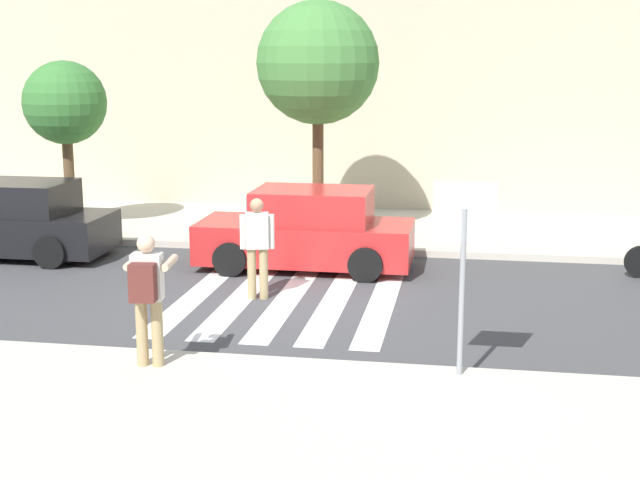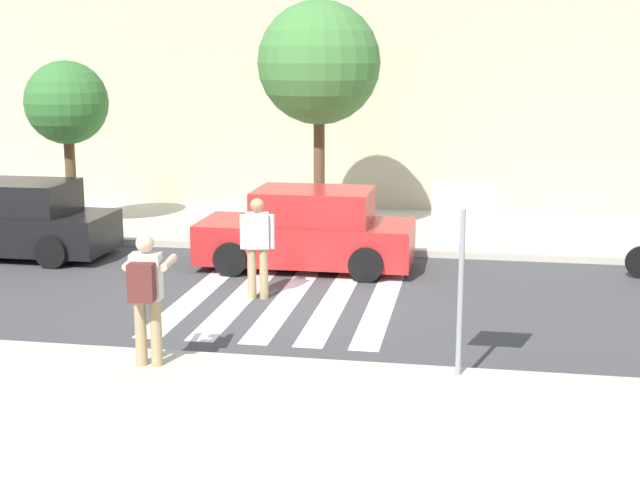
% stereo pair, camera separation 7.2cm
% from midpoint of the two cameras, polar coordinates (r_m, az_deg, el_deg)
% --- Properties ---
extents(ground_plane, '(120.00, 120.00, 0.00)m').
position_cam_midpoint_polar(ground_plane, '(15.08, -2.26, -3.86)').
color(ground_plane, '#424244').
extents(sidewalk_near, '(60.00, 6.00, 0.14)m').
position_cam_midpoint_polar(sidewalk_near, '(9.45, -10.26, -13.51)').
color(sidewalk_near, beige).
rests_on(sidewalk_near, ground).
extents(sidewalk_far, '(60.00, 4.80, 0.14)m').
position_cam_midpoint_polar(sidewalk_far, '(20.82, 1.15, 0.76)').
color(sidewalk_far, beige).
rests_on(sidewalk_far, ground).
extents(building_facade_far, '(56.00, 4.00, 6.40)m').
position_cam_midpoint_polar(building_facade_far, '(24.80, 2.71, 9.83)').
color(building_facade_far, beige).
rests_on(building_facade_far, ground).
extents(crosswalk_stripe_0, '(0.44, 5.20, 0.01)m').
position_cam_midpoint_polar(crosswalk_stripe_0, '(15.67, -7.85, -3.35)').
color(crosswalk_stripe_0, silver).
rests_on(crosswalk_stripe_0, ground).
extents(crosswalk_stripe_1, '(0.44, 5.20, 0.01)m').
position_cam_midpoint_polar(crosswalk_stripe_1, '(15.45, -5.02, -3.50)').
color(crosswalk_stripe_1, silver).
rests_on(crosswalk_stripe_1, ground).
extents(crosswalk_stripe_2, '(0.44, 5.20, 0.01)m').
position_cam_midpoint_polar(crosswalk_stripe_2, '(15.27, -2.11, -3.64)').
color(crosswalk_stripe_2, silver).
rests_on(crosswalk_stripe_2, ground).
extents(crosswalk_stripe_3, '(0.44, 5.20, 0.01)m').
position_cam_midpoint_polar(crosswalk_stripe_3, '(15.13, 0.87, -3.78)').
color(crosswalk_stripe_3, silver).
rests_on(crosswalk_stripe_3, ground).
extents(crosswalk_stripe_4, '(0.44, 5.20, 0.01)m').
position_cam_midpoint_polar(crosswalk_stripe_4, '(15.04, 3.89, -3.91)').
color(crosswalk_stripe_4, silver).
rests_on(crosswalk_stripe_4, ground).
extents(stop_sign, '(0.76, 0.08, 2.44)m').
position_cam_midpoint_polar(stop_sign, '(10.95, 9.01, 0.28)').
color(stop_sign, gray).
rests_on(stop_sign, sidewalk_near).
extents(photographer_with_backpack, '(0.64, 0.88, 1.72)m').
position_cam_midpoint_polar(photographer_with_backpack, '(11.49, -11.17, -3.09)').
color(photographer_with_backpack, tan).
rests_on(photographer_with_backpack, sidewalk_near).
extents(pedestrian_crossing, '(0.57, 0.32, 1.72)m').
position_cam_midpoint_polar(pedestrian_crossing, '(14.96, -4.17, -0.16)').
color(pedestrian_crossing, tan).
rests_on(pedestrian_crossing, ground).
extents(parked_car_black, '(4.10, 1.92, 1.55)m').
position_cam_midpoint_polar(parked_car_black, '(19.20, -19.21, 1.13)').
color(parked_car_black, black).
rests_on(parked_car_black, ground).
extents(parked_car_red, '(4.10, 1.92, 1.55)m').
position_cam_midpoint_polar(parked_car_red, '(17.12, -0.93, 0.55)').
color(parked_car_red, red).
rests_on(parked_car_red, ground).
extents(street_tree_west, '(1.86, 1.86, 3.79)m').
position_cam_midpoint_polar(street_tree_west, '(20.90, -16.10, 8.36)').
color(street_tree_west, brown).
rests_on(street_tree_west, sidewalk_far).
extents(street_tree_center, '(2.60, 2.60, 5.05)m').
position_cam_midpoint_polar(street_tree_center, '(19.08, -0.24, 11.22)').
color(street_tree_center, brown).
rests_on(street_tree_center, sidewalk_far).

